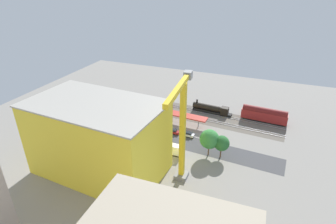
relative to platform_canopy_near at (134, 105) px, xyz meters
name	(u,v)px	position (x,y,z in m)	size (l,w,h in m)	color
ground_plane	(155,130)	(-14.14, 10.33, -3.73)	(148.43, 148.43, 0.00)	gray
rail_bed	(173,109)	(-14.14, -8.77, -3.73)	(92.77, 14.21, 0.01)	#665E54
street_asphalt	(152,134)	(-14.14, 13.33, -3.73)	(92.77, 9.00, 0.01)	#424244
track_rails	(173,109)	(-14.14, -8.77, -3.55)	(92.53, 14.48, 0.12)	#9E9EA8
platform_canopy_near	(134,105)	(0.00, 0.00, 0.00)	(64.28, 8.66, 3.98)	#B73328
locomotive	(213,109)	(-31.06, -11.87, -1.99)	(16.98, 3.68, 4.88)	black
passenger_coach	(264,114)	(-51.86, -11.88, -0.60)	(17.82, 4.23, 5.96)	black
freight_coach_far	(152,103)	(-5.66, -5.67, -0.69)	(18.86, 4.44, 5.82)	black
parked_car_0	(208,138)	(-34.71, 9.93, -2.98)	(4.82, 1.99, 1.68)	black
parked_car_1	(189,134)	(-27.36, 10.03, -2.94)	(4.27, 2.09, 1.79)	black
parked_car_2	(173,132)	(-21.43, 10.14, -2.94)	(4.74, 1.87, 1.78)	black
parked_car_3	(156,128)	(-14.25, 10.01, -2.96)	(4.42, 2.04, 1.73)	black
parked_car_4	(140,124)	(-7.46, 9.61, -2.97)	(4.28, 1.96, 1.69)	black
construction_building	(99,139)	(-8.77, 37.46, 7.09)	(36.66, 21.36, 21.64)	yellow
construction_roof_slab	(94,104)	(-8.77, 37.46, 18.12)	(37.26, 21.96, 0.40)	#ADA89E
tower_crane	(182,126)	(-32.26, 33.37, 13.82)	(3.71, 21.26, 30.61)	gray
box_truck_0	(102,133)	(1.74, 21.74, -1.96)	(10.09, 2.71, 3.65)	black
box_truck_1	(168,149)	(-24.29, 22.55, -1.97)	(10.04, 2.43, 3.60)	black
box_truck_2	(145,141)	(-15.34, 21.14, -2.12)	(9.28, 2.72, 3.25)	black
street_tree_0	(209,139)	(-36.80, 18.64, 2.30)	(6.26, 6.26, 9.17)	brown
street_tree_1	(222,143)	(-40.71, 18.36, 1.49)	(4.97, 4.97, 7.73)	brown
street_tree_2	(141,127)	(-11.96, 17.67, 1.22)	(4.90, 4.90, 7.42)	brown
street_tree_3	(111,123)	(-0.40, 18.77, 0.95)	(5.92, 5.92, 7.66)	brown
street_tree_4	(123,123)	(-5.14, 18.20, 1.56)	(5.95, 5.95, 8.27)	brown
street_tree_5	(119,126)	(-3.95, 19.10, 0.70)	(5.19, 5.19, 7.04)	brown
traffic_light	(146,130)	(-14.18, 17.97, 0.30)	(0.50, 0.36, 6.03)	#333333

